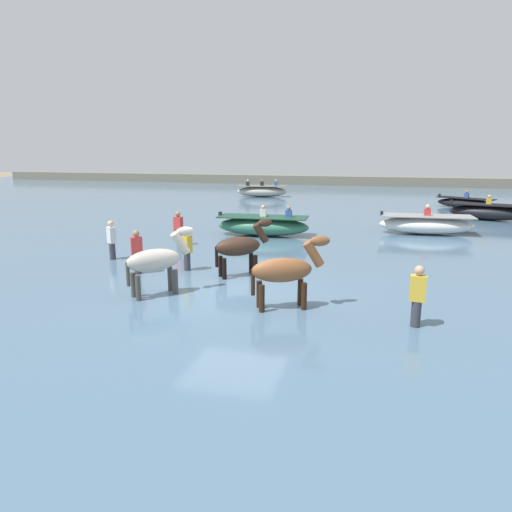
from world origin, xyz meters
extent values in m
plane|color=#84755B|center=(0.00, 0.00, 0.00)|extent=(120.00, 120.00, 0.00)
cube|color=slate|center=(0.00, 10.00, 0.16)|extent=(90.00, 90.00, 0.32)
ellipsoid|color=#382319|center=(-0.37, 1.61, 1.20)|extent=(1.37, 1.21, 0.55)
cylinder|color=black|center=(-0.10, 2.03, 0.46)|extent=(0.13, 0.13, 0.93)
cylinder|color=black|center=(0.11, 1.77, 0.46)|extent=(0.13, 0.13, 0.93)
cylinder|color=black|center=(-0.85, 1.44, 0.46)|extent=(0.13, 0.13, 0.93)
cylinder|color=black|center=(-0.65, 1.19, 0.46)|extent=(0.13, 0.13, 0.93)
cylinder|color=#382319|center=(0.19, 2.05, 1.54)|extent=(0.53, 0.48, 0.63)
ellipsoid|color=#382319|center=(0.30, 2.13, 1.83)|extent=(0.49, 0.44, 0.23)
cylinder|color=black|center=(-0.88, 1.21, 0.95)|extent=(0.09, 0.09, 0.59)
ellipsoid|color=beige|center=(-1.87, -0.68, 1.23)|extent=(1.29, 1.37, 0.56)
cylinder|color=#45423C|center=(-1.67, -0.21, 0.48)|extent=(0.13, 0.13, 0.95)
cylinder|color=#45423C|center=(-1.41, -0.43, 0.48)|extent=(0.13, 0.13, 0.95)
cylinder|color=#45423C|center=(-2.32, -0.94, 0.48)|extent=(0.13, 0.13, 0.95)
cylinder|color=#45423C|center=(-2.07, -1.16, 0.48)|extent=(0.13, 0.13, 0.95)
cylinder|color=beige|center=(-1.38, -0.13, 1.59)|extent=(0.51, 0.53, 0.64)
ellipsoid|color=beige|center=(-1.28, -0.03, 1.88)|extent=(0.47, 0.49, 0.24)
cylinder|color=#45423C|center=(-2.31, -1.18, 0.97)|extent=(0.09, 0.09, 0.60)
ellipsoid|color=brown|center=(1.42, -0.84, 1.24)|extent=(1.48, 1.02, 0.56)
cylinder|color=black|center=(1.80, -0.48, 0.48)|extent=(0.13, 0.13, 0.96)
cylinder|color=black|center=(1.94, -0.79, 0.48)|extent=(0.13, 0.13, 0.96)
cylinder|color=black|center=(0.90, -0.89, 0.48)|extent=(0.13, 0.13, 0.96)
cylinder|color=black|center=(1.04, -1.20, 0.48)|extent=(0.13, 0.13, 0.96)
cylinder|color=brown|center=(2.09, -0.53, 1.59)|extent=(0.56, 0.42, 0.65)
ellipsoid|color=brown|center=(2.22, -0.48, 1.89)|extent=(0.52, 0.38, 0.24)
cylinder|color=black|center=(0.81, -1.12, 0.98)|extent=(0.09, 0.09, 0.60)
ellipsoid|color=black|center=(9.02, 15.55, 0.70)|extent=(3.99, 2.28, 0.77)
cube|color=black|center=(9.02, 15.55, 1.11)|extent=(3.83, 2.19, 0.04)
cube|color=black|center=(7.27, 16.00, 1.18)|extent=(0.16, 0.18, 0.18)
cube|color=gold|center=(9.04, 15.65, 1.28)|extent=(0.30, 0.24, 0.30)
sphere|color=tan|center=(9.04, 15.65, 1.52)|extent=(0.18, 0.18, 0.18)
ellipsoid|color=#337556|center=(-1.25, 8.16, 0.71)|extent=(3.99, 1.56, 0.78)
cube|color=#1E4634|center=(-1.25, 8.16, 1.12)|extent=(3.83, 1.50, 0.04)
cube|color=black|center=(-3.14, 8.09, 1.19)|extent=(0.13, 0.16, 0.18)
cube|color=#3356A8|center=(-0.15, 8.18, 1.29)|extent=(0.27, 0.19, 0.30)
sphere|color=#A37556|center=(-0.15, 8.18, 1.53)|extent=(0.18, 0.18, 0.18)
cube|color=white|center=(-1.25, 8.17, 1.29)|extent=(0.27, 0.19, 0.30)
sphere|color=beige|center=(-1.25, 8.17, 1.53)|extent=(0.18, 0.18, 0.18)
ellipsoid|color=silver|center=(5.54, 10.31, 0.70)|extent=(4.05, 1.64, 0.77)
cube|color=gray|center=(5.54, 10.31, 1.11)|extent=(3.89, 1.58, 0.04)
cube|color=black|center=(3.64, 10.19, 1.18)|extent=(0.13, 0.17, 0.18)
cube|color=red|center=(5.54, 10.30, 1.28)|extent=(0.27, 0.20, 0.30)
sphere|color=beige|center=(5.54, 10.30, 1.52)|extent=(0.18, 0.18, 0.18)
ellipsoid|color=#B2AD9E|center=(-5.32, 24.26, 0.72)|extent=(4.06, 2.05, 0.80)
cube|color=slate|center=(-5.32, 24.26, 1.14)|extent=(3.90, 1.96, 0.04)
cube|color=#232328|center=(-6.39, 24.04, 1.31)|extent=(0.28, 0.22, 0.30)
sphere|color=beige|center=(-6.39, 24.04, 1.55)|extent=(0.18, 0.18, 0.18)
cube|color=#232328|center=(-5.35, 24.42, 1.31)|extent=(0.28, 0.22, 0.30)
sphere|color=#A37556|center=(-5.35, 24.42, 1.55)|extent=(0.18, 0.18, 0.18)
cube|color=#3356A8|center=(-4.28, 24.62, 1.31)|extent=(0.28, 0.22, 0.30)
sphere|color=tan|center=(-4.28, 24.62, 1.55)|extent=(0.18, 0.18, 0.18)
ellipsoid|color=black|center=(8.72, 20.47, 0.62)|extent=(3.57, 2.67, 0.60)
cube|color=black|center=(8.72, 20.47, 0.94)|extent=(3.43, 2.56, 0.04)
cube|color=black|center=(7.26, 21.29, 1.01)|extent=(0.18, 0.20, 0.18)
cube|color=#3356A8|center=(8.76, 20.54, 1.11)|extent=(0.31, 0.28, 0.30)
sphere|color=#A37556|center=(8.76, 20.54, 1.35)|extent=(0.18, 0.18, 0.18)
cylinder|color=#383842|center=(-3.87, 5.30, 0.44)|extent=(0.20, 0.20, 0.88)
cube|color=red|center=(-3.87, 5.30, 1.15)|extent=(0.35, 0.26, 0.54)
sphere|color=#A37556|center=(-3.87, 5.30, 1.53)|extent=(0.20, 0.20, 0.20)
cylinder|color=#383842|center=(-3.33, 1.12, 0.44)|extent=(0.20, 0.20, 0.88)
cube|color=red|center=(-3.33, 1.12, 1.15)|extent=(0.38, 0.35, 0.54)
sphere|color=#A37556|center=(-3.33, 1.12, 1.53)|extent=(0.20, 0.20, 0.20)
cylinder|color=#383842|center=(4.35, -1.24, 0.44)|extent=(0.20, 0.20, 0.88)
cube|color=gold|center=(4.35, -1.24, 1.15)|extent=(0.34, 0.23, 0.54)
sphere|color=tan|center=(4.35, -1.24, 1.53)|extent=(0.20, 0.20, 0.20)
cylinder|color=#383842|center=(-5.05, 2.56, 0.44)|extent=(0.20, 0.20, 0.88)
cube|color=white|center=(-5.05, 2.56, 1.15)|extent=(0.38, 0.35, 0.54)
sphere|color=beige|center=(-5.05, 2.56, 1.53)|extent=(0.20, 0.20, 0.20)
cylinder|color=#383842|center=(-2.06, 1.85, 0.44)|extent=(0.20, 0.20, 0.88)
cube|color=gold|center=(-2.06, 1.85, 1.15)|extent=(0.38, 0.33, 0.54)
sphere|color=tan|center=(-2.06, 1.85, 1.53)|extent=(0.20, 0.20, 0.20)
cube|color=#706B5B|center=(0.00, 38.40, 0.62)|extent=(80.00, 2.40, 1.23)
camera|label=1|loc=(3.46, -10.91, 3.93)|focal=32.66mm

